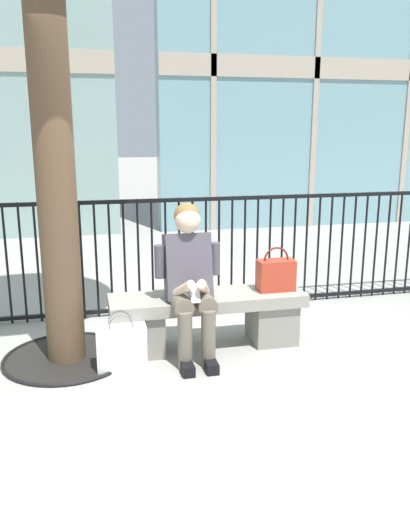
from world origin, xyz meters
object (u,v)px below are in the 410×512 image
Objects in this scene: stone_bench at (208,315)px; seated_person_with_phone at (190,276)px; shopping_bag at (121,347)px; handbag_on_bench at (276,274)px.

stone_bench is 1.32× the size of seated_person_with_phone.
seated_person_with_phone reaches higher than shopping_bag.
seated_person_with_phone reaches higher than stone_bench.
seated_person_with_phone is (-0.17, -0.13, 0.38)m from stone_bench.
handbag_on_bench is at bearing -0.99° from stone_bench.
handbag_on_bench is 0.82× the size of shopping_bag.
seated_person_with_phone is at bearing -143.55° from stone_bench.
shopping_bag is (-0.73, -0.28, -0.09)m from stone_bench.
handbag_on_bench is at bearing 11.58° from shopping_bag.
shopping_bag is at bearing -159.12° from stone_bench.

